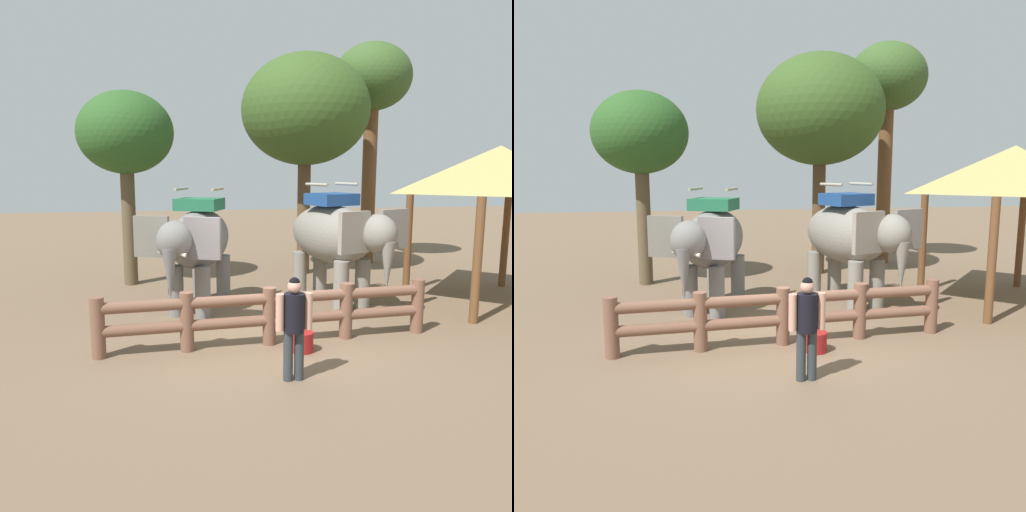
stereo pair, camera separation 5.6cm
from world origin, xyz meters
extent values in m
plane|color=brown|center=(0.00, 0.00, 0.00)|extent=(60.00, 60.00, 0.00)
cylinder|color=brown|center=(-2.96, -0.46, 0.53)|extent=(0.24, 0.24, 1.05)
cylinder|color=brown|center=(-1.48, -0.37, 0.53)|extent=(0.24, 0.24, 1.05)
cylinder|color=brown|center=(0.00, -0.28, 0.53)|extent=(0.24, 0.24, 1.05)
cylinder|color=brown|center=(1.48, -0.20, 0.53)|extent=(0.24, 0.24, 1.05)
cylinder|color=brown|center=(2.96, -0.11, 0.53)|extent=(0.24, 0.24, 1.05)
cylinder|color=brown|center=(0.00, -0.28, 0.45)|extent=(5.94, 0.54, 0.20)
cylinder|color=brown|center=(0.00, -0.28, 0.85)|extent=(5.94, 0.54, 0.20)
cylinder|color=slate|center=(-1.05, 1.63, 0.55)|extent=(0.33, 0.33, 1.11)
cylinder|color=slate|center=(-1.60, 1.87, 0.55)|extent=(0.33, 0.33, 1.11)
cylinder|color=slate|center=(-0.44, 3.00, 0.55)|extent=(0.33, 0.33, 1.11)
cylinder|color=slate|center=(-1.00, 3.24, 0.55)|extent=(0.33, 0.33, 1.11)
ellipsoid|color=slate|center=(-1.02, 2.43, 1.59)|extent=(2.02, 2.73, 1.29)
ellipsoid|color=slate|center=(-1.62, 1.08, 1.75)|extent=(0.98, 1.04, 0.79)
cube|color=slate|center=(-1.08, 0.96, 1.80)|extent=(0.72, 0.40, 0.83)
cube|color=slate|center=(-2.07, 1.40, 1.80)|extent=(0.72, 0.40, 0.83)
cone|color=slate|center=(-1.73, 0.82, 1.12)|extent=(0.30, 0.30, 1.02)
cone|color=beige|center=(-1.57, 0.84, 1.53)|extent=(0.34, 0.22, 0.14)
cone|color=beige|center=(-1.83, 0.95, 1.53)|extent=(0.34, 0.22, 0.14)
cube|color=#216643|center=(-1.02, 2.43, 2.37)|extent=(1.20, 1.14, 0.26)
cylinder|color=#A59E8C|center=(-0.63, 2.26, 2.70)|extent=(0.36, 0.71, 0.06)
cylinder|color=#A59E8C|center=(-1.41, 2.60, 2.70)|extent=(0.36, 0.71, 0.06)
cylinder|color=gray|center=(2.58, 1.74, 0.57)|extent=(0.34, 0.34, 1.15)
cylinder|color=gray|center=(1.99, 1.52, 0.57)|extent=(0.34, 0.34, 1.15)
cylinder|color=gray|center=(2.03, 3.19, 0.57)|extent=(0.34, 0.34, 1.15)
cylinder|color=gray|center=(1.44, 2.96, 0.57)|extent=(0.34, 0.34, 1.15)
ellipsoid|color=gray|center=(2.01, 2.35, 1.65)|extent=(1.99, 2.82, 1.34)
ellipsoid|color=gray|center=(2.55, 0.93, 1.81)|extent=(0.99, 1.06, 0.82)
cube|color=gray|center=(3.04, 1.23, 1.86)|extent=(0.75, 0.38, 0.86)
cube|color=gray|center=(2.00, 0.83, 1.86)|extent=(0.75, 0.38, 0.86)
cone|color=gray|center=(2.66, 0.65, 1.16)|extent=(0.31, 0.31, 1.05)
cube|color=navy|center=(2.01, 2.35, 2.45)|extent=(1.22, 1.15, 0.27)
cylinder|color=#A59E8C|center=(2.42, 2.51, 2.79)|extent=(0.34, 0.75, 0.07)
cylinder|color=#A59E8C|center=(1.60, 2.20, 2.79)|extent=(0.34, 0.75, 0.07)
cylinder|color=#2D3437|center=(0.11, -1.93, 0.38)|extent=(0.15, 0.15, 0.76)
cylinder|color=#2D3437|center=(-0.06, -1.93, 0.38)|extent=(0.15, 0.15, 0.76)
cylinder|color=black|center=(0.03, -1.93, 1.05)|extent=(0.31, 0.31, 0.58)
cylinder|color=tan|center=(0.25, -1.93, 1.06)|extent=(0.12, 0.12, 0.55)
cylinder|color=tan|center=(-0.19, -1.93, 1.06)|extent=(0.12, 0.12, 0.55)
sphere|color=tan|center=(0.03, -1.93, 1.45)|extent=(0.21, 0.21, 0.21)
sphere|color=black|center=(0.03, -1.93, 1.50)|extent=(0.16, 0.16, 0.16)
cylinder|color=brown|center=(7.15, 3.16, 1.30)|extent=(0.18, 0.18, 2.60)
cylinder|color=brown|center=(4.31, 3.06, 1.30)|extent=(0.18, 0.18, 2.60)
cylinder|color=brown|center=(4.41, 0.23, 1.30)|extent=(0.18, 0.18, 2.60)
pyramid|color=tan|center=(5.78, 1.69, 3.13)|extent=(3.95, 3.95, 1.06)
cylinder|color=brown|center=(4.93, 7.25, 2.68)|extent=(0.46, 0.46, 5.35)
ellipsoid|color=#365424|center=(4.93, 7.25, 6.04)|extent=(2.49, 2.49, 2.12)
cylinder|color=brown|center=(2.32, 5.85, 1.90)|extent=(0.38, 0.38, 3.79)
ellipsoid|color=#355120|center=(2.32, 5.85, 4.82)|extent=(3.72, 3.72, 3.16)
cylinder|color=brown|center=(-2.73, 5.23, 1.69)|extent=(0.37, 0.37, 3.38)
ellipsoid|color=#285220|center=(-2.73, 5.23, 4.07)|extent=(2.53, 2.53, 2.15)
cylinder|color=maroon|center=(0.49, -0.77, 0.18)|extent=(0.38, 0.38, 0.35)
camera|label=1|loc=(-1.86, -9.11, 3.16)|focal=36.39mm
camera|label=2|loc=(-1.81, -9.12, 3.16)|focal=36.39mm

